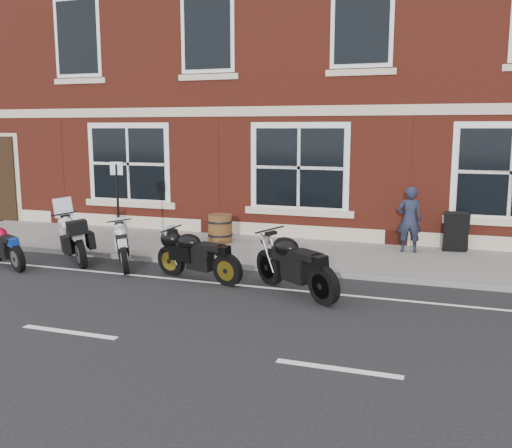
# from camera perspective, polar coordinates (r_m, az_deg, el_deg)

# --- Properties ---
(ground) EXTENTS (80.00, 80.00, 0.00)m
(ground) POSITION_cam_1_polar(r_m,az_deg,el_deg) (11.40, -9.03, -5.67)
(ground) COLOR black
(ground) RESTS_ON ground
(sidewalk) EXTENTS (30.00, 3.00, 0.12)m
(sidewalk) POSITION_cam_1_polar(r_m,az_deg,el_deg) (14.02, -3.30, -2.43)
(sidewalk) COLOR slate
(sidewalk) RESTS_ON ground
(kerb) EXTENTS (30.00, 0.16, 0.12)m
(kerb) POSITION_cam_1_polar(r_m,az_deg,el_deg) (12.61, -6.02, -3.83)
(kerb) COLOR slate
(kerb) RESTS_ON ground
(pub_building) EXTENTS (24.00, 12.00, 12.00)m
(pub_building) POSITION_cam_1_polar(r_m,az_deg,el_deg) (21.07, 4.66, 17.81)
(pub_building) COLOR maroon
(pub_building) RESTS_ON ground
(moto_touring_silver) EXTENTS (1.62, 1.53, 1.38)m
(moto_touring_silver) POSITION_cam_1_polar(r_m,az_deg,el_deg) (13.50, -17.67, -1.17)
(moto_touring_silver) COLOR black
(moto_touring_silver) RESTS_ON ground
(moto_sport_red) EXTENTS (1.72, 0.96, 0.84)m
(moto_sport_red) POSITION_cam_1_polar(r_m,az_deg,el_deg) (13.52, -23.76, -1.85)
(moto_sport_red) COLOR black
(moto_sport_red) RESTS_ON ground
(moto_sport_black) EXTENTS (2.02, 0.65, 0.93)m
(moto_sport_black) POSITION_cam_1_polar(r_m,az_deg,el_deg) (11.29, -5.86, -2.96)
(moto_sport_black) COLOR black
(moto_sport_black) RESTS_ON ground
(moto_sport_silver) EXTENTS (1.17, 1.67, 0.87)m
(moto_sport_silver) POSITION_cam_1_polar(r_m,az_deg,el_deg) (12.66, -12.99, -1.94)
(moto_sport_silver) COLOR black
(moto_sport_silver) RESTS_ON ground
(moto_naked_black) EXTENTS (1.90, 1.48, 1.02)m
(moto_naked_black) POSITION_cam_1_polar(r_m,az_deg,el_deg) (10.34, 3.93, -3.78)
(moto_naked_black) COLOR black
(moto_naked_black) RESTS_ON ground
(pedestrian_left) EXTENTS (0.61, 0.45, 1.54)m
(pedestrian_left) POSITION_cam_1_polar(r_m,az_deg,el_deg) (13.63, 15.09, 0.45)
(pedestrian_left) COLOR #1B1F31
(pedestrian_left) RESTS_ON sidewalk
(a_board_sign) EXTENTS (0.61, 0.46, 0.92)m
(a_board_sign) POSITION_cam_1_polar(r_m,az_deg,el_deg) (14.07, 19.38, -0.75)
(a_board_sign) COLOR black
(a_board_sign) RESTS_ON sidewalk
(barrel_planter) EXTENTS (0.63, 0.63, 0.70)m
(barrel_planter) POSITION_cam_1_polar(r_m,az_deg,el_deg) (14.44, -3.61, -0.42)
(barrel_planter) COLOR #492B13
(barrel_planter) RESTS_ON sidewalk
(parking_sign) EXTENTS (0.29, 0.08, 2.10)m
(parking_sign) POSITION_cam_1_polar(r_m,az_deg,el_deg) (13.46, -13.66, 2.30)
(parking_sign) COLOR black
(parking_sign) RESTS_ON sidewalk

